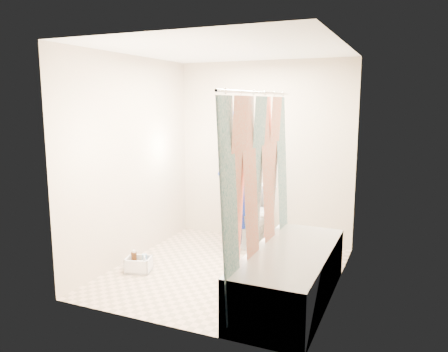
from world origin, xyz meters
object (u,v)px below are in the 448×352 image
at_px(plumber, 235,182).
at_px(cleaning_caddy, 139,265).
at_px(bathtub, 290,274).
at_px(toilet, 256,214).

bearing_deg(plumber, cleaning_caddy, -48.36).
bearing_deg(bathtub, cleaning_caddy, 178.79).
height_order(toilet, cleaning_caddy, toilet).
height_order(toilet, plumber, plumber).
relative_size(bathtub, plumber, 1.00).
distance_m(bathtub, plumber, 1.68).
bearing_deg(toilet, cleaning_caddy, -121.18).
distance_m(toilet, plumber, 0.62).
bearing_deg(cleaning_caddy, bathtub, -17.38).
bearing_deg(cleaning_caddy, toilet, 43.78).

